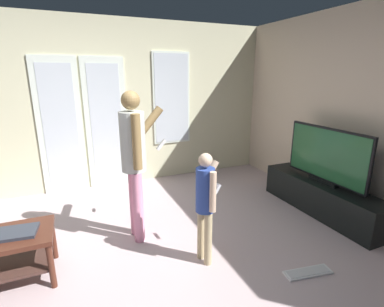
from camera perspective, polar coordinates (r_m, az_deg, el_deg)
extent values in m
cube|color=#C2ABAE|center=(2.80, -14.71, -23.66)|extent=(6.04, 4.84, 0.02)
cube|color=beige|center=(4.59, -20.57, 8.80)|extent=(6.04, 0.06, 2.54)
cube|color=white|center=(4.59, -24.76, 4.65)|extent=(0.62, 0.02, 2.02)
cube|color=silver|center=(4.57, -24.84, 5.23)|extent=(0.46, 0.01, 1.72)
cube|color=white|center=(4.61, -16.69, 5.48)|extent=(0.62, 0.02, 2.02)
cube|color=silver|center=(4.59, -16.71, 6.07)|extent=(0.46, 0.01, 1.72)
cube|color=white|center=(4.80, -4.10, 10.85)|extent=(0.63, 0.02, 1.48)
cube|color=silver|center=(4.79, -4.05, 10.84)|extent=(0.57, 0.01, 1.42)
cube|color=beige|center=(3.91, 32.66, 6.31)|extent=(0.06, 4.84, 2.54)
cylinder|color=#4D2519|center=(2.80, -26.26, -19.52)|extent=(0.05, 0.05, 0.40)
cylinder|color=#4D2519|center=(3.17, -25.96, -15.13)|extent=(0.05, 0.05, 0.40)
cube|color=black|center=(4.07, 24.35, -7.98)|extent=(0.40, 1.69, 0.41)
cube|color=black|center=(3.99, 24.71, -5.01)|extent=(0.08, 0.41, 0.04)
cube|color=black|center=(3.89, 25.29, -0.15)|extent=(0.04, 1.18, 0.66)
cube|color=#194C28|center=(3.88, 25.10, -0.18)|extent=(0.00, 1.13, 0.61)
cylinder|color=pink|center=(3.09, -10.67, -10.60)|extent=(0.11, 0.11, 0.78)
cylinder|color=pink|center=(3.24, -11.40, -9.37)|extent=(0.11, 0.11, 0.78)
cylinder|color=silver|center=(2.94, -11.74, 2.29)|extent=(0.25, 0.25, 0.61)
sphere|color=#987748|center=(2.87, -12.20, 10.37)|extent=(0.19, 0.19, 0.19)
cylinder|color=#987748|center=(2.77, -10.99, 2.24)|extent=(0.09, 0.09, 0.54)
cylinder|color=#987748|center=(3.12, -9.37, 5.06)|extent=(0.42, 0.09, 0.46)
cube|color=white|center=(3.21, -6.17, 1.76)|extent=(0.12, 0.04, 0.13)
cylinder|color=tan|center=(2.76, 3.23, -16.68)|extent=(0.07, 0.07, 0.53)
cylinder|color=tan|center=(2.84, 1.83, -15.66)|extent=(0.07, 0.07, 0.53)
cylinder|color=#2E489B|center=(2.59, 2.64, -7.31)|extent=(0.17, 0.17, 0.41)
sphere|color=beige|center=(2.49, 2.72, -1.34)|extent=(0.13, 0.13, 0.13)
cylinder|color=beige|center=(2.49, 4.20, -7.68)|extent=(0.06, 0.06, 0.37)
cylinder|color=beige|center=(2.71, 3.07, -4.94)|extent=(0.27, 0.10, 0.33)
cube|color=white|center=(2.82, 4.78, -7.36)|extent=(0.11, 0.06, 0.13)
cube|color=white|center=(2.98, 22.15, -21.15)|extent=(0.46, 0.20, 0.02)
cube|color=silver|center=(2.98, 22.17, -20.98)|extent=(0.41, 0.16, 0.00)
cube|color=#2D323F|center=(2.88, -31.79, -13.29)|extent=(0.36, 0.28, 0.03)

